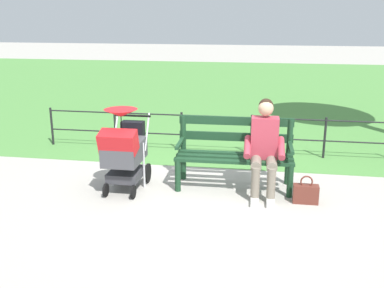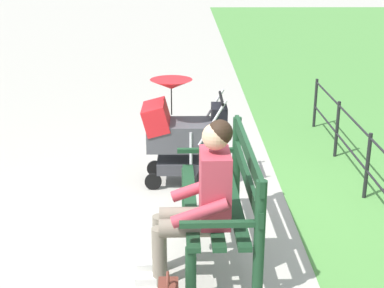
# 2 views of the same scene
# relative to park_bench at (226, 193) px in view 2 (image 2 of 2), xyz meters

# --- Properties ---
(ground_plane) EXTENTS (60.00, 60.00, 0.00)m
(ground_plane) POSITION_rel_park_bench_xyz_m (0.43, 0.12, -0.53)
(ground_plane) COLOR #ADA89E
(park_bench) EXTENTS (1.61, 0.64, 0.96)m
(park_bench) POSITION_rel_park_bench_xyz_m (0.00, 0.00, 0.00)
(park_bench) COLOR #193D23
(park_bench) RESTS_ON ground
(person_on_bench) EXTENTS (0.54, 0.74, 1.28)m
(person_on_bench) POSITION_rel_park_bench_xyz_m (-0.40, 0.22, 0.15)
(person_on_bench) COLOR slate
(person_on_bench) RESTS_ON ground
(stroller) EXTENTS (0.52, 0.89, 1.15)m
(stroller) POSITION_rel_park_bench_xyz_m (1.46, 0.41, 0.07)
(stroller) COLOR black
(stroller) RESTS_ON ground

